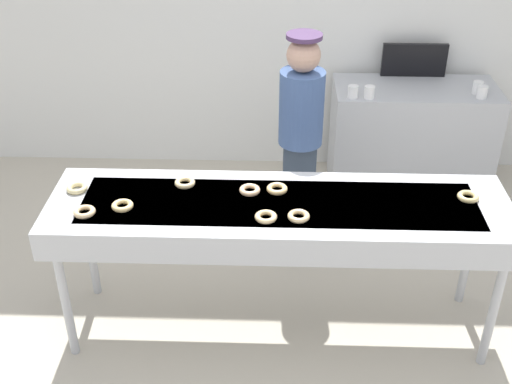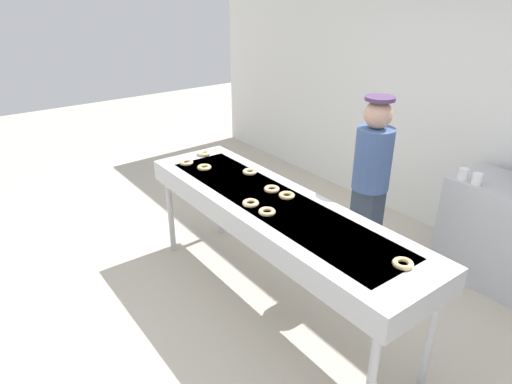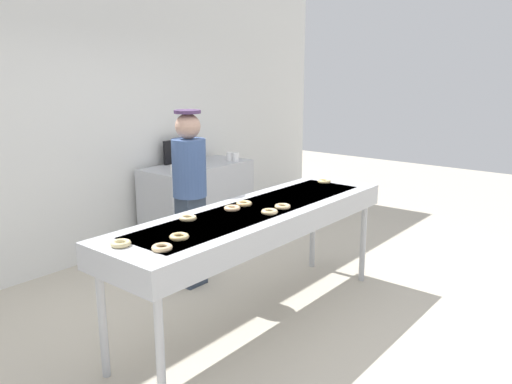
# 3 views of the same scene
# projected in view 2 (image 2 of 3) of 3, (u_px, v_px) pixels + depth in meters

# --- Properties ---
(ground_plane) EXTENTS (16.00, 16.00, 0.00)m
(ground_plane) POSITION_uv_depth(u_px,v_px,m) (273.00, 302.00, 3.90)
(ground_plane) COLOR beige
(back_wall) EXTENTS (8.00, 0.12, 3.18)m
(back_wall) POSITION_uv_depth(u_px,v_px,m) (457.00, 85.00, 4.49)
(back_wall) COLOR white
(back_wall) RESTS_ON ground
(fryer_conveyor) EXTENTS (2.77, 0.75, 0.97)m
(fryer_conveyor) POSITION_uv_depth(u_px,v_px,m) (275.00, 213.00, 3.53)
(fryer_conveyor) COLOR #B7BABF
(fryer_conveyor) RESTS_ON ground
(plain_donut_0) EXTENTS (0.17, 0.17, 0.03)m
(plain_donut_0) POSITION_uv_depth(u_px,v_px,m) (267.00, 212.00, 3.31)
(plain_donut_0) COLOR #E6C288
(plain_donut_0) RESTS_ON fryer_conveyor
(plain_donut_1) EXTENTS (0.16, 0.16, 0.03)m
(plain_donut_1) POSITION_uv_depth(u_px,v_px,m) (204.00, 153.00, 4.44)
(plain_donut_1) COLOR beige
(plain_donut_1) RESTS_ON fryer_conveyor
(plain_donut_2) EXTENTS (0.18, 0.18, 0.03)m
(plain_donut_2) POSITION_uv_depth(u_px,v_px,m) (251.00, 203.00, 3.44)
(plain_donut_2) COLOR #EECA8B
(plain_donut_2) RESTS_ON fryer_conveyor
(plain_donut_3) EXTENTS (0.15, 0.15, 0.03)m
(plain_donut_3) POSITION_uv_depth(u_px,v_px,m) (272.00, 189.00, 3.68)
(plain_donut_3) COLOR #F7C691
(plain_donut_3) RESTS_ON fryer_conveyor
(plain_donut_4) EXTENTS (0.18, 0.18, 0.03)m
(plain_donut_4) POSITION_uv_depth(u_px,v_px,m) (204.00, 167.00, 4.10)
(plain_donut_4) COLOR #F1CD82
(plain_donut_4) RESTS_ON fryer_conveyor
(plain_donut_5) EXTENTS (0.18, 0.18, 0.03)m
(plain_donut_5) POSITION_uv_depth(u_px,v_px,m) (250.00, 172.00, 4.01)
(plain_donut_5) COLOR beige
(plain_donut_5) RESTS_ON fryer_conveyor
(plain_donut_6) EXTENTS (0.17, 0.17, 0.03)m
(plain_donut_6) POSITION_uv_depth(u_px,v_px,m) (186.00, 162.00, 4.21)
(plain_donut_6) COLOR #F6CE94
(plain_donut_6) RESTS_ON fryer_conveyor
(plain_donut_7) EXTENTS (0.14, 0.14, 0.03)m
(plain_donut_7) POSITION_uv_depth(u_px,v_px,m) (403.00, 264.00, 2.71)
(plain_donut_7) COLOR #EFD388
(plain_donut_7) RESTS_ON fryer_conveyor
(plain_donut_8) EXTENTS (0.18, 0.18, 0.03)m
(plain_donut_8) POSITION_uv_depth(u_px,v_px,m) (287.00, 195.00, 3.57)
(plain_donut_8) COLOR #F5CB82
(plain_donut_8) RESTS_ON fryer_conveyor
(worker_baker) EXTENTS (0.32, 0.32, 1.70)m
(worker_baker) POSITION_uv_depth(u_px,v_px,m) (370.00, 181.00, 3.90)
(worker_baker) COLOR #2F3A4B
(worker_baker) RESTS_ON ground
(paper_cup_2) EXTENTS (0.08, 0.08, 0.10)m
(paper_cup_2) POSITION_uv_depth(u_px,v_px,m) (463.00, 174.00, 3.94)
(paper_cup_2) COLOR white
(paper_cup_2) RESTS_ON prep_counter
(paper_cup_3) EXTENTS (0.08, 0.08, 0.10)m
(paper_cup_3) POSITION_uv_depth(u_px,v_px,m) (477.00, 179.00, 3.85)
(paper_cup_3) COLOR white
(paper_cup_3) RESTS_ON prep_counter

